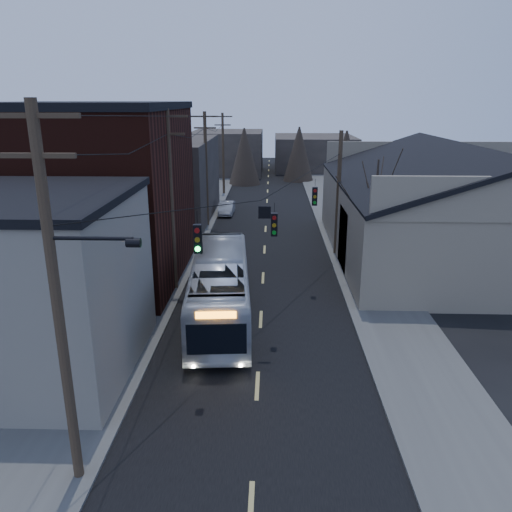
% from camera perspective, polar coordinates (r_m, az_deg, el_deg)
% --- Properties ---
extents(road_surface, '(9.00, 110.00, 0.02)m').
position_cam_1_polar(road_surface, '(40.03, 1.06, 2.40)').
color(road_surface, black).
rests_on(road_surface, ground).
extents(sidewalk_left, '(4.00, 110.00, 0.12)m').
position_cam_1_polar(sidewalk_left, '(40.62, -8.15, 2.52)').
color(sidewalk_left, '#474744').
rests_on(sidewalk_left, ground).
extents(sidewalk_right, '(4.00, 110.00, 0.12)m').
position_cam_1_polar(sidewalk_right, '(40.47, 10.31, 2.35)').
color(sidewalk_right, '#474744').
rests_on(sidewalk_right, ground).
extents(building_clapboard, '(8.00, 8.00, 7.00)m').
position_cam_1_polar(building_clapboard, '(21.20, -24.91, -3.35)').
color(building_clapboard, gray).
rests_on(building_clapboard, ground).
extents(building_brick, '(10.00, 12.00, 10.00)m').
position_cam_1_polar(building_brick, '(30.98, -18.11, 6.51)').
color(building_brick, black).
rests_on(building_brick, ground).
extents(building_left_far, '(9.00, 14.00, 7.00)m').
position_cam_1_polar(building_left_far, '(46.27, -10.79, 8.58)').
color(building_left_far, '#322C28').
rests_on(building_left_far, ground).
extents(warehouse, '(16.16, 20.60, 7.73)m').
position_cam_1_polar(warehouse, '(36.73, 21.76, 4.07)').
color(warehouse, gray).
rests_on(warehouse, ground).
extents(building_far_left, '(10.00, 12.00, 6.00)m').
position_cam_1_polar(building_far_left, '(74.30, -3.27, 11.75)').
color(building_far_left, '#322C28').
rests_on(building_far_left, ground).
extents(building_far_right, '(12.00, 14.00, 5.00)m').
position_cam_1_polar(building_far_right, '(79.31, 6.65, 11.66)').
color(building_far_right, '#322C28').
rests_on(building_far_right, ground).
extents(bare_tree, '(0.40, 0.40, 7.20)m').
position_cam_1_polar(bare_tree, '(30.06, 13.35, 3.86)').
color(bare_tree, black).
rests_on(bare_tree, ground).
extents(utility_lines, '(11.24, 45.28, 10.50)m').
position_cam_1_polar(utility_lines, '(33.44, -4.42, 8.00)').
color(utility_lines, '#382B1E').
rests_on(utility_lines, ground).
extents(bus, '(3.54, 11.64, 3.19)m').
position_cam_1_polar(bus, '(24.66, -4.12, -3.59)').
color(bus, '#B5BBC2').
rests_on(bus, ground).
extents(parked_car, '(1.36, 3.71, 1.21)m').
position_cam_1_polar(parked_car, '(47.31, -3.37, 5.48)').
color(parked_car, '#989A9F').
rests_on(parked_car, ground).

